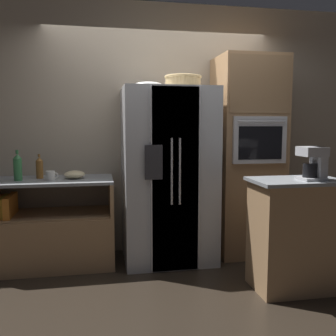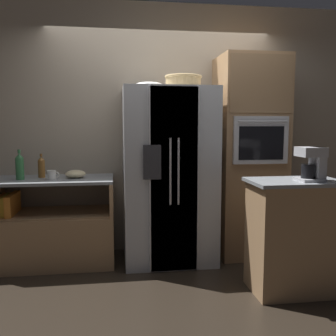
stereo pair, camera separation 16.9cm
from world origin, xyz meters
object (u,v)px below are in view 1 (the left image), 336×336
(wall_oven, at_px, (247,157))
(bottle_tall, at_px, (18,167))
(wicker_basket, at_px, (183,81))
(refrigerator, at_px, (168,176))
(mug, at_px, (51,176))
(coffee_maker, at_px, (314,162))
(fruit_bowl, at_px, (148,85))
(bottle_short, at_px, (40,168))
(mixing_bowl, at_px, (75,175))

(wall_oven, relative_size, bottle_tall, 7.19)
(wicker_basket, bearing_deg, refrigerator, 154.24)
(mug, distance_m, coffee_maker, 2.48)
(wall_oven, xyz_separation_m, bottle_tall, (-2.42, -0.06, -0.06))
(fruit_bowl, bearing_deg, mug, -173.30)
(refrigerator, xyz_separation_m, wall_oven, (0.91, 0.07, 0.18))
(coffee_maker, bearing_deg, bottle_tall, 158.82)
(fruit_bowl, bearing_deg, wall_oven, -1.70)
(bottle_tall, relative_size, coffee_maker, 1.07)
(bottle_tall, distance_m, coffee_maker, 2.77)
(bottle_short, bearing_deg, coffee_maker, -25.15)
(bottle_short, height_order, coffee_maker, coffee_maker)
(fruit_bowl, distance_m, bottle_tall, 1.56)
(fruit_bowl, xyz_separation_m, bottle_tall, (-1.32, -0.09, -0.83))
(mug, xyz_separation_m, mixing_bowl, (0.23, 0.08, -0.01))
(refrigerator, xyz_separation_m, coffee_maker, (1.07, -0.99, 0.22))
(mug, height_order, mixing_bowl, mug)
(bottle_tall, relative_size, mug, 2.51)
(bottle_short, relative_size, coffee_maker, 0.89)
(wicker_basket, bearing_deg, coffee_maker, -44.68)
(bottle_short, bearing_deg, wall_oven, -1.70)
(mug, bearing_deg, bottle_short, 130.04)
(bottle_tall, xyz_separation_m, coffee_maker, (2.58, -1.00, 0.10))
(wicker_basket, distance_m, coffee_maker, 1.51)
(refrigerator, xyz_separation_m, bottle_tall, (-1.51, 0.01, 0.12))
(wall_oven, bearing_deg, bottle_tall, -178.63)
(bottle_tall, bearing_deg, fruit_bowl, 3.95)
(mixing_bowl, bearing_deg, coffee_maker, -27.19)
(mug, relative_size, mixing_bowl, 0.58)
(bottle_short, relative_size, mug, 2.08)
(wicker_basket, distance_m, bottle_tall, 1.86)
(mug, xyz_separation_m, coffee_maker, (2.27, -0.97, 0.19))
(mug, bearing_deg, fruit_bowl, 6.70)
(wicker_basket, xyz_separation_m, mixing_bowl, (-1.11, 0.13, -0.95))
(wall_oven, relative_size, fruit_bowl, 7.29)
(fruit_bowl, relative_size, bottle_tall, 0.99)
(refrigerator, distance_m, bottle_tall, 1.52)
(wicker_basket, relative_size, mixing_bowl, 1.82)
(bottle_tall, xyz_separation_m, bottle_short, (0.19, 0.12, -0.02))
(fruit_bowl, xyz_separation_m, coffee_maker, (1.27, -1.09, -0.73))
(wall_oven, bearing_deg, coffee_maker, -81.32)
(refrigerator, distance_m, fruit_bowl, 0.97)
(mug, bearing_deg, mixing_bowl, 18.58)
(wall_oven, height_order, wicker_basket, wall_oven)
(wicker_basket, xyz_separation_m, bottle_short, (-1.46, 0.20, -0.88))
(refrigerator, bearing_deg, wall_oven, 4.35)
(wall_oven, bearing_deg, bottle_short, 178.30)
(wall_oven, height_order, bottle_short, wall_oven)
(mug, bearing_deg, wall_oven, 2.31)
(bottle_tall, bearing_deg, mug, -4.88)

